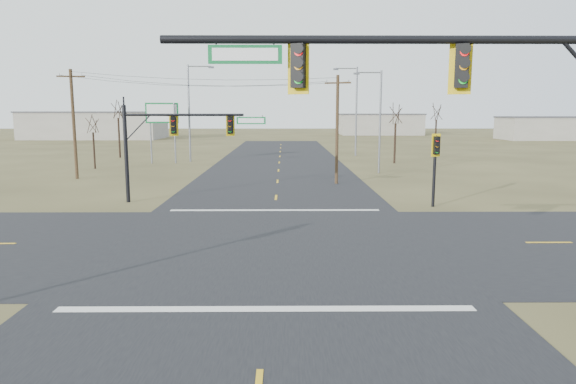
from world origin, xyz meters
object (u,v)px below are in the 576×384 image
Objects in this scene: utility_pole_near at (337,128)px; streetlight_c at (191,108)px; pedestal_signal_ne at (436,153)px; streetlight_a at (378,116)px; streetlight_b at (354,106)px; utility_pole_far at (74,122)px; bare_tree_b at (118,109)px; mast_arm_near at (480,106)px; bare_tree_d at (437,111)px; mast_arm_far at (178,132)px; highway_sign at (162,121)px; bare_tree_a at (93,124)px; bare_tree_c at (396,113)px.

streetlight_c is (-14.65, 18.57, 1.69)m from utility_pole_near.
streetlight_a is (-0.31, 17.34, 2.05)m from pedestal_signal_ne.
pedestal_signal_ne is at bearing -111.23° from streetlight_b.
utility_pole_far is 20.86m from bare_tree_b.
bare_tree_d is at bearing 96.99° from mast_arm_near.
mast_arm_near is at bearing -115.66° from pedestal_signal_ne.
mast_arm_far is 38.31m from streetlight_b.
pedestal_signal_ne is 0.62× the size of bare_tree_d.
bare_tree_a is at bearing -144.72° from highway_sign.
streetlight_c is (-19.13, 11.37, 0.86)m from streetlight_a.
streetlight_a is 22.27m from streetlight_c.
bare_tree_b is (-25.34, 51.33, 0.28)m from mast_arm_near.
mast_arm_near reaches higher than bare_tree_a.
utility_pole_near is 1.19× the size of bare_tree_d.
utility_pole_near is (-4.79, 10.14, 1.22)m from pedestal_signal_ne.
mast_arm_far is at bearing -135.09° from streetlight_b.
mast_arm_near is 44.61m from bare_tree_c.
pedestal_signal_ne is at bearing -77.06° from streetlight_c.
utility_pole_far is 16.90m from streetlight_c.
utility_pole_near is at bearing -72.89° from streetlight_c.
mast_arm_near is 54.22m from streetlight_b.
bare_tree_c is (25.67, -0.15, 0.87)m from highway_sign.
streetlight_c reaches higher than utility_pole_far.
bare_tree_c is at bearing 23.91° from utility_pole_far.
bare_tree_a is at bearing 98.78° from mast_arm_far.
bare_tree_a is 0.76× the size of bare_tree_b.
mast_arm_near is at bearing -83.11° from mast_arm_far.
bare_tree_c is (7.45, 43.99, -0.22)m from mast_arm_near.
streetlight_a is (4.48, 7.20, 0.83)m from utility_pole_near.
utility_pole_far reaches higher than highway_sign.
streetlight_a reaches higher than bare_tree_b.
bare_tree_a is (-1.34, 7.88, -0.26)m from utility_pole_far.
bare_tree_c reaches higher than pedestal_signal_ne.
utility_pole_far reaches higher than bare_tree_d.
bare_tree_c is (32.80, -7.35, -0.50)m from bare_tree_b.
utility_pole_far is 1.38× the size of highway_sign.
bare_tree_b reaches higher than bare_tree_d.
utility_pole_near is at bearing -116.14° from bare_tree_c.
bare_tree_d is at bearing -11.62° from streetlight_c.
mast_arm_far is 31.20m from bare_tree_c.
streetlight_c is at bearing 175.07° from bare_tree_c.
streetlight_b reaches higher than streetlight_a.
bare_tree_a is (-28.09, -15.46, -1.87)m from streetlight_b.
utility_pole_near is at bearing 102.96° from pedestal_signal_ne.
pedestal_signal_ne is at bearing -95.85° from streetlight_a.
streetlight_b is (22.48, 9.91, 1.72)m from highway_sign.
bare_tree_d is at bearing -0.67° from bare_tree_b.
bare_tree_a is at bearing 99.65° from utility_pole_far.
bare_tree_a is at bearing 144.05° from mast_arm_near.
mast_arm_far is 13.50m from utility_pole_near.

